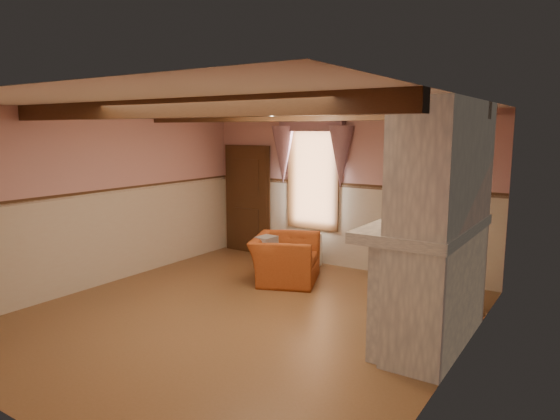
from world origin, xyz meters
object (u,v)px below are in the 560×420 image
Objects in this scene: armchair at (285,259)px; radiator at (302,249)px; oil_lamp at (437,206)px; bowl at (428,218)px; mantel_clock at (445,205)px; side_table at (268,264)px.

armchair is 1.09m from radiator.
armchair reaches higher than radiator.
oil_lamp is (2.90, -1.68, 1.26)m from radiator.
bowl is 0.70m from mantel_clock.
bowl reaches higher than radiator.
armchair is 3.78× the size of bowl.
oil_lamp reaches higher than bowl.
armchair is at bearing 174.29° from mantel_clock.
armchair is 4.13× the size of oil_lamp.
armchair is 2.93m from oil_lamp.
side_table is 3.17m from oil_lamp.
radiator is 3.58m from oil_lamp.
side_table is at bearing 177.52° from mantel_clock.
bowl is at bearing -46.04° from radiator.
oil_lamp is at bearing 90.00° from bowl.
armchair is 2.98m from bowl.
mantel_clock is (0.00, 0.70, 0.06)m from bowl.
radiator is at bearing 92.38° from side_table.
mantel_clock is at bearing 90.00° from bowl.
mantel_clock is at bearing -2.48° from side_table.
oil_lamp is at bearing -90.00° from mantel_clock.
bowl is (2.61, -0.96, 1.08)m from armchair.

